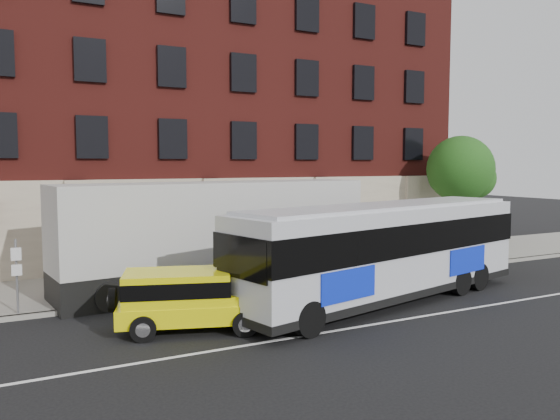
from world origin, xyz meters
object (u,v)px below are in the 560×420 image
shipping_container (219,236)px  sign_pole (17,273)px  street_tree (461,172)px  yellow_suv (187,296)px  city_bus (386,248)px

shipping_container → sign_pole: bearing=-170.6°
street_tree → sign_pole: bearing=-171.4°
street_tree → yellow_suv: (-17.74, -6.95, -3.41)m
city_bus → shipping_container: shipping_container is taller
city_bus → street_tree: bearing=33.3°
yellow_suv → street_tree: bearing=21.4°
sign_pole → city_bus: city_bus is taller
city_bus → yellow_suv: bearing=-179.7°
shipping_container → city_bus: bearing=-47.6°
street_tree → shipping_container: bearing=-171.8°
sign_pole → city_bus: size_ratio=0.20×
street_tree → city_bus: 12.84m
street_tree → yellow_suv: 19.36m
city_bus → yellow_suv: (-7.21, -0.03, -0.90)m
street_tree → shipping_container: 15.21m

